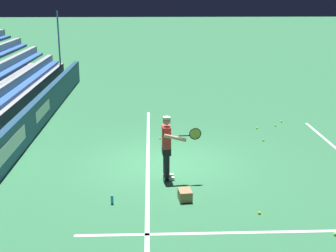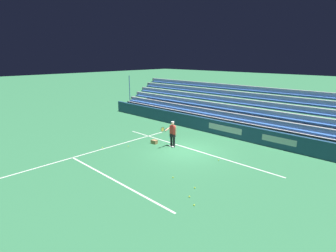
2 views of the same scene
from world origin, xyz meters
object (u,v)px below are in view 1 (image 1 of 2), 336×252
object	(u,v)px
tennis_player	(167,147)
tennis_ball_far_right	(335,234)
ball_box_cardboard	(185,195)
tennis_ball_on_baseline	(259,213)
tennis_ball_stray_back	(281,121)
tennis_ball_far_left	(160,138)
tennis_ball_by_box	(275,125)
tennis_ball_toward_net	(263,140)
water_bottle	(112,200)
tennis_ball_near_player	(257,128)

from	to	relation	value
tennis_player	tennis_ball_far_right	distance (m)	4.66
ball_box_cardboard	tennis_ball_on_baseline	bearing A→B (deg)	63.79
tennis_ball_stray_back	tennis_ball_far_left	world-z (taller)	same
tennis_ball_by_box	tennis_ball_toward_net	size ratio (longest dim) A/B	1.00
tennis_player	water_bottle	xyz separation A→B (m)	(1.48, -1.36, -0.78)
tennis_player	tennis_ball_near_player	xyz separation A→B (m)	(-4.57, 3.42, -0.86)
tennis_player	water_bottle	bearing A→B (deg)	-42.52
tennis_ball_stray_back	water_bottle	size ratio (longest dim) A/B	0.30
tennis_ball_stray_back	tennis_ball_by_box	distance (m)	0.66
tennis_ball_on_baseline	tennis_ball_toward_net	distance (m)	5.45
ball_box_cardboard	tennis_ball_near_player	distance (m)	6.65
ball_box_cardboard	tennis_ball_near_player	world-z (taller)	ball_box_cardboard
tennis_ball_far_right	tennis_ball_toward_net	xyz separation A→B (m)	(-6.30, -0.00, 0.00)
tennis_ball_toward_net	ball_box_cardboard	bearing A→B (deg)	-33.37
tennis_ball_near_player	tennis_ball_by_box	world-z (taller)	same
tennis_ball_stray_back	ball_box_cardboard	bearing A→B (deg)	-31.72
tennis_ball_far_left	tennis_ball_on_baseline	bearing A→B (deg)	20.50
tennis_ball_by_box	tennis_ball_on_baseline	bearing A→B (deg)	-17.39
tennis_ball_stray_back	tennis_ball_by_box	world-z (taller)	same
tennis_ball_by_box	tennis_player	bearing A→B (deg)	-40.60
tennis_ball_stray_back	tennis_ball_near_player	bearing A→B (deg)	-52.77
tennis_player	tennis_ball_far_right	size ratio (longest dim) A/B	25.98
tennis_player	tennis_ball_far_left	bearing A→B (deg)	-178.04
tennis_ball_far_left	tennis_ball_by_box	bearing A→B (deg)	107.67
ball_box_cardboard	tennis_ball_near_player	xyz separation A→B (m)	(-5.91, 3.05, -0.10)
tennis_ball_stray_back	tennis_player	bearing A→B (deg)	-39.98
tennis_ball_near_player	tennis_ball_on_baseline	bearing A→B (deg)	-12.03
tennis_ball_stray_back	tennis_ball_on_baseline	bearing A→B (deg)	-18.75
ball_box_cardboard	tennis_ball_near_player	size ratio (longest dim) A/B	6.06
tennis_ball_on_baseline	tennis_ball_toward_net	size ratio (longest dim) A/B	1.00
tennis_ball_toward_net	tennis_ball_by_box	bearing A→B (deg)	153.66
tennis_ball_far_right	tennis_ball_toward_net	size ratio (longest dim) A/B	1.00
ball_box_cardboard	water_bottle	xyz separation A→B (m)	(0.14, -1.73, -0.02)
ball_box_cardboard	tennis_ball_far_right	xyz separation A→B (m)	(1.81, 2.96, -0.10)
tennis_ball_far_right	water_bottle	size ratio (longest dim) A/B	0.30
tennis_ball_toward_net	water_bottle	size ratio (longest dim) A/B	0.30
tennis_ball_near_player	water_bottle	distance (m)	7.71
ball_box_cardboard	tennis_ball_on_baseline	world-z (taller)	ball_box_cardboard
tennis_ball_toward_net	tennis_ball_near_player	bearing A→B (deg)	176.39
tennis_ball_far_left	tennis_ball_near_player	bearing A→B (deg)	106.63
ball_box_cardboard	water_bottle	bearing A→B (deg)	-85.28
tennis_ball_toward_net	water_bottle	distance (m)	6.59
tennis_ball_on_baseline	tennis_ball_by_box	world-z (taller)	same
tennis_ball_stray_back	tennis_ball_far_right	size ratio (longest dim) A/B	1.00
ball_box_cardboard	water_bottle	distance (m)	1.74
water_bottle	tennis_ball_toward_net	bearing A→B (deg)	134.66
ball_box_cardboard	tennis_ball_stray_back	distance (m)	7.97
ball_box_cardboard	tennis_ball_on_baseline	xyz separation A→B (m)	(0.80, 1.62, -0.10)
tennis_ball_far_left	tennis_ball_stray_back	bearing A→B (deg)	112.35
tennis_ball_stray_back	tennis_ball_far_right	bearing A→B (deg)	-8.16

